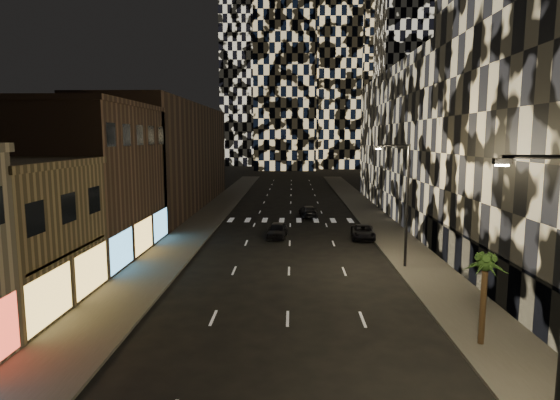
# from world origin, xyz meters

# --- Properties ---
(sidewalk_left) EXTENTS (4.00, 120.00, 0.15)m
(sidewalk_left) POSITION_xyz_m (-10.00, 50.00, 0.07)
(sidewalk_left) COLOR #47443F
(sidewalk_left) RESTS_ON ground
(sidewalk_right) EXTENTS (4.00, 120.00, 0.15)m
(sidewalk_right) POSITION_xyz_m (10.00, 50.00, 0.07)
(sidewalk_right) COLOR #47443F
(sidewalk_right) RESTS_ON ground
(curb_left) EXTENTS (0.20, 120.00, 0.15)m
(curb_left) POSITION_xyz_m (-7.90, 50.00, 0.07)
(curb_left) COLOR #4C4C47
(curb_left) RESTS_ON ground
(curb_right) EXTENTS (0.20, 120.00, 0.15)m
(curb_right) POSITION_xyz_m (7.90, 50.00, 0.07)
(curb_right) COLOR #4C4C47
(curb_right) RESTS_ON ground
(retail_brown) EXTENTS (10.00, 15.00, 12.00)m
(retail_brown) POSITION_xyz_m (-17.00, 33.50, 6.00)
(retail_brown) COLOR #513A2D
(retail_brown) RESTS_ON ground
(retail_filler_left) EXTENTS (10.00, 40.00, 14.00)m
(retail_filler_left) POSITION_xyz_m (-17.00, 60.00, 7.00)
(retail_filler_left) COLOR #513A2D
(retail_filler_left) RESTS_ON ground
(midrise_base) EXTENTS (0.60, 25.00, 3.00)m
(midrise_base) POSITION_xyz_m (12.30, 24.50, 1.50)
(midrise_base) COLOR #383838
(midrise_base) RESTS_ON ground
(midrise_filler_right) EXTENTS (16.00, 40.00, 18.00)m
(midrise_filler_right) POSITION_xyz_m (20.00, 57.00, 9.00)
(midrise_filler_right) COLOR #232326
(midrise_filler_right) RESTS_ON ground
(tower_center_low) EXTENTS (18.00, 18.00, 95.00)m
(tower_center_low) POSITION_xyz_m (-2.00, 140.00, 47.50)
(tower_center_low) COLOR black
(tower_center_low) RESTS_ON ground
(streetlight_near) EXTENTS (2.55, 0.25, 9.00)m
(streetlight_near) POSITION_xyz_m (8.35, 10.00, 5.35)
(streetlight_near) COLOR black
(streetlight_near) RESTS_ON sidewalk_right
(streetlight_far) EXTENTS (2.55, 0.25, 9.00)m
(streetlight_far) POSITION_xyz_m (8.35, 30.00, 5.35)
(streetlight_far) COLOR black
(streetlight_far) RESTS_ON sidewalk_right
(car_dark_midlane) EXTENTS (2.12, 4.43, 1.46)m
(car_dark_midlane) POSITION_xyz_m (-1.22, 40.40, 0.73)
(car_dark_midlane) COLOR black
(car_dark_midlane) RESTS_ON ground
(car_dark_oncoming) EXTENTS (2.36, 4.87, 1.37)m
(car_dark_oncoming) POSITION_xyz_m (2.16, 52.43, 0.68)
(car_dark_oncoming) COLOR black
(car_dark_oncoming) RESTS_ON ground
(car_dark_rightlane) EXTENTS (2.53, 4.82, 1.29)m
(car_dark_rightlane) POSITION_xyz_m (7.00, 40.16, 0.65)
(car_dark_rightlane) COLOR black
(car_dark_rightlane) RESTS_ON ground
(palm_tree) EXTENTS (2.17, 2.17, 4.28)m
(palm_tree) POSITION_xyz_m (9.00, 16.90, 3.68)
(palm_tree) COLOR #47331E
(palm_tree) RESTS_ON sidewalk_right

